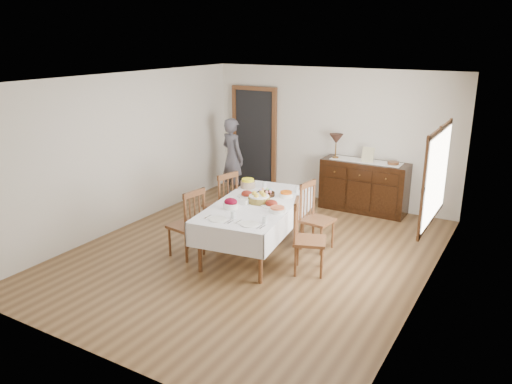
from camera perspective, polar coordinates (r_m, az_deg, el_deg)
The scene contains 26 objects.
ground at distance 7.65m, azimuth -0.38°, elevation -7.00°, with size 6.00×6.00×0.00m, color brown.
room_shell at distance 7.56m, azimuth 0.28°, elevation 5.80°, with size 5.02×6.02×2.65m.
dining_table at distance 7.49m, azimuth -0.00°, elevation -1.92°, with size 1.45×2.39×0.78m.
chair_left_near at distance 7.42m, azimuth -7.73°, elevation -3.50°, with size 0.50×0.50×1.06m.
chair_left_far at distance 8.21m, azimuth -3.86°, elevation -1.24°, with size 0.54×0.54×1.07m.
chair_right_near at distance 6.91m, azimuth 5.72°, elevation -5.06°, with size 0.56×0.56×1.05m.
chair_right_far at distance 7.70m, azimuth 6.73°, elevation -2.72°, with size 0.49×0.49×1.04m.
sideboard at distance 9.52m, azimuth 12.23°, elevation 0.65°, with size 1.59×0.58×0.96m.
person at distance 10.10m, azimuth -2.70°, elevation 4.23°, with size 0.54×0.34×1.72m, color #52505B.
bread_basket at distance 7.46m, azimuth 0.35°, elevation -0.74°, with size 0.33×0.33×0.17m.
egg_basket at distance 7.78m, azimuth 1.12°, elevation -0.17°, with size 0.29×0.29×0.11m.
ham_platter_a at distance 7.75m, azimuth -1.04°, elevation -0.29°, with size 0.30×0.30×0.11m.
ham_platter_b at distance 7.32m, azimuth 1.78°, elevation -1.38°, with size 0.31×0.31×0.11m.
beet_bowl at distance 7.22m, azimuth -2.90°, elevation -1.34°, with size 0.22×0.22×0.15m.
carrot_bowl at distance 7.73m, azimuth 3.46°, elevation -0.28°, with size 0.21×0.21×0.09m.
pineapple_bowl at distance 8.18m, azimuth -0.94°, elevation 0.97°, with size 0.24×0.24×0.15m.
casserole_dish at distance 7.07m, azimuth 2.46°, elevation -2.03°, with size 0.24×0.24×0.08m.
butter_dish at distance 7.40m, azimuth -1.47°, elevation -1.13°, with size 0.15×0.11×0.07m.
setting_left at distance 6.82m, azimuth -3.82°, elevation -2.94°, with size 0.44×0.31×0.10m.
setting_right at distance 6.63m, azimuth -0.20°, elevation -3.50°, with size 0.44×0.31×0.10m.
glass_far_a at distance 8.17m, azimuth 0.97°, elevation 0.81°, with size 0.07×0.07×0.10m.
glass_far_b at distance 7.95m, azimuth 4.70°, elevation 0.31°, with size 0.06×0.06×0.11m.
runner at distance 9.40m, azimuth 12.45°, elevation 3.47°, with size 1.30×0.35×0.01m.
table_lamp at distance 9.47m, azimuth 9.15°, elevation 5.93°, with size 0.26×0.26×0.46m.
picture_frame at distance 9.30m, azimuth 12.67°, elevation 4.16°, with size 0.22×0.08×0.28m.
deco_bowl at distance 9.26m, azimuth 15.40°, elevation 3.20°, with size 0.20×0.20×0.06m.
Camera 1 is at (3.55, -5.99, 3.17)m, focal length 35.00 mm.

